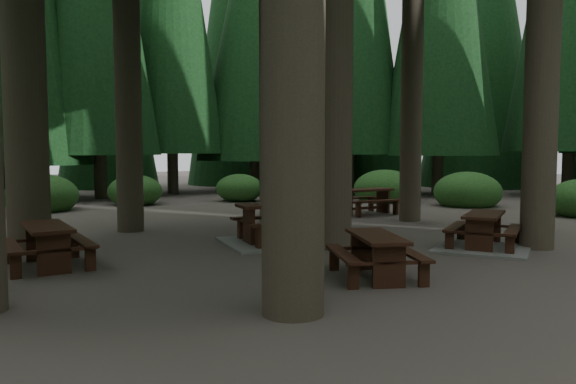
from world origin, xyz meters
TOP-DOWN VIEW (x-y plane):
  - ground at (0.00, 0.00)m, footprint 80.00×80.00m
  - picnic_table_a at (3.13, -1.85)m, footprint 2.67×2.49m
  - picnic_table_b at (-4.36, 1.72)m, footprint 1.54×1.83m
  - picnic_table_c at (0.35, 1.20)m, footprint 3.03×2.75m
  - picnic_table_d at (5.75, 3.98)m, footprint 2.00×1.70m
  - picnic_table_e at (-0.58, -2.32)m, footprint 1.90×2.01m
  - shrub_ring at (0.70, 0.75)m, footprint 23.86×24.64m

SIDE VIEW (x-z plane):
  - ground at x=0.00m, z-range 0.00..0.00m
  - picnic_table_a at x=3.13m, z-range -0.12..0.60m
  - picnic_table_c at x=0.35m, z-range -0.13..0.73m
  - shrub_ring at x=0.70m, z-range -0.35..1.15m
  - picnic_table_e at x=-0.58m, z-range 0.11..0.80m
  - picnic_table_b at x=-4.36m, z-range 0.12..0.85m
  - picnic_table_d at x=5.75m, z-range 0.13..0.92m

